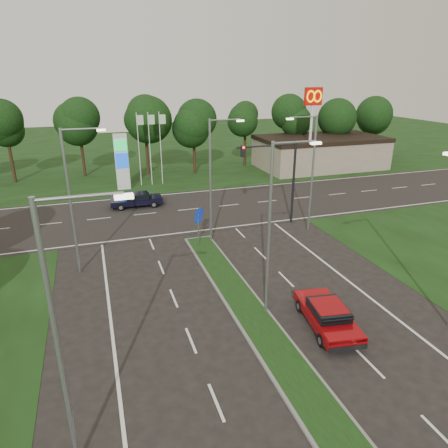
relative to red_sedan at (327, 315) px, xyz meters
name	(u,v)px	position (x,y,z in m)	size (l,w,h in m)	color
ground	(310,399)	(-3.19, -3.97, -0.68)	(160.00, 160.00, 0.00)	black
verge_far	(137,152)	(-3.19, 51.03, -0.68)	(160.00, 50.00, 0.02)	black
cross_road	(178,211)	(-3.19, 20.03, -0.68)	(160.00, 12.00, 0.02)	black
median_kerb	(267,337)	(-3.19, 0.03, -0.62)	(2.00, 26.00, 0.12)	slate
commercial_building	(320,152)	(18.81, 32.03, 1.32)	(16.00, 9.00, 4.00)	gray
streetlight_median_near	(273,223)	(-2.19, 2.03, 4.40)	(2.53, 0.22, 9.00)	gray
streetlight_median_far	(213,176)	(-2.19, 12.03, 4.40)	(2.53, 0.22, 9.00)	gray
streetlight_left_near	(63,330)	(-11.49, -3.97, 4.40)	(2.53, 0.22, 9.00)	gray
streetlight_left_far	(73,195)	(-11.49, 10.03, 4.40)	(2.53, 0.22, 9.00)	gray
streetlight_right_far	(311,168)	(5.61, 12.03, 4.40)	(2.53, 0.22, 9.00)	gray
traffic_signal	(280,169)	(4.00, 14.03, 3.97)	(5.10, 0.42, 7.00)	black
median_signs	(199,220)	(-3.19, 12.43, 1.03)	(1.16, 1.76, 2.38)	gray
gas_pylon	(124,160)	(-6.98, 29.08, 2.52)	(5.80, 1.26, 8.00)	silver
mcdonalds_sign	(312,109)	(14.81, 28.00, 7.31)	(2.20, 0.47, 10.40)	silver
treeline_far	(149,118)	(-3.09, 35.96, 6.15)	(6.00, 6.00, 9.90)	black
red_sedan	(327,315)	(0.00, 0.00, 0.00)	(2.57, 4.83, 1.26)	maroon
navy_sedan	(137,199)	(-6.62, 22.48, 0.02)	(4.78, 2.10, 1.30)	black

